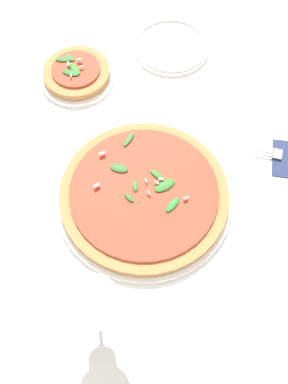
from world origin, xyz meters
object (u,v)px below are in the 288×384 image
pizza_personal_side (77,74)px  wine_glass (94,309)px  side_plate_white (171,46)px  pizza_arugula_main (144,195)px

pizza_personal_side → wine_glass: size_ratio=1.09×
wine_glass → side_plate_white: bearing=-98.2°
pizza_personal_side → wine_glass: bearing=101.9°
wine_glass → side_plate_white: wine_glass is taller
pizza_arugula_main → wine_glass: size_ratio=2.22×
wine_glass → pizza_personal_side: bearing=-78.1°
pizza_arugula_main → pizza_personal_side: (0.18, -0.32, -0.00)m
pizza_personal_side → side_plate_white: bearing=-152.6°
wine_glass → side_plate_white: 0.71m
pizza_arugula_main → side_plate_white: bearing=-95.2°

